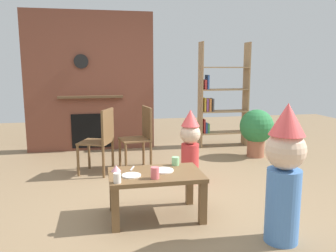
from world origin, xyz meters
name	(u,v)px	position (x,y,z in m)	size (l,w,h in m)	color
ground_plane	(162,199)	(0.00, 0.00, 0.00)	(12.00, 12.00, 0.00)	#846B4C
brick_fireplace_feature	(90,82)	(-0.79, 2.60, 1.19)	(2.20, 0.28, 2.40)	brown
bookshelf	(219,100)	(1.51, 2.40, 0.87)	(0.90, 0.28, 1.90)	#9E7A51
coffee_table	(156,181)	(-0.14, -0.43, 0.36)	(0.90, 0.58, 0.45)	brown
paper_cup_near_left	(117,178)	(-0.52, -0.65, 0.49)	(0.07, 0.07, 0.09)	silver
paper_cup_near_right	(175,161)	(0.11, -0.21, 0.49)	(0.08, 0.08, 0.09)	#8CD18C
paper_cup_center	(155,173)	(-0.17, -0.60, 0.50)	(0.08, 0.08, 0.11)	#E5666B
paper_plate_front	(163,170)	(-0.06, -0.38, 0.45)	(0.22, 0.22, 0.01)	white
paper_plate_rear	(131,175)	(-0.38, -0.48, 0.45)	(0.18, 0.18, 0.01)	white
birthday_cake_slice	(116,168)	(-0.51, -0.30, 0.48)	(0.10, 0.10, 0.06)	pink
table_fork	(132,168)	(-0.35, -0.24, 0.45)	(0.15, 0.02, 0.01)	silver
child_with_cone_hat	(285,170)	(0.82, -1.12, 0.62)	(0.33, 0.33, 1.18)	#4C7FC6
child_in_pink	(190,144)	(0.46, 0.51, 0.49)	(0.26, 0.26, 0.94)	#D13838
dining_chair_left	(102,137)	(-0.64, 1.09, 0.51)	(0.52, 0.52, 0.90)	brown
dining_chair_middle	(141,134)	(-0.08, 1.21, 0.51)	(0.46, 0.46, 0.90)	brown
potted_plant_tall	(256,129)	(1.85, 1.54, 0.46)	(0.55, 0.55, 0.78)	#9E5B42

